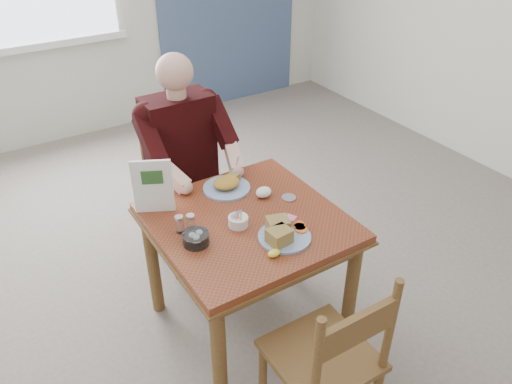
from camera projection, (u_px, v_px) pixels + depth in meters
floor at (248, 323)px, 2.90m from camera, size 6.00×6.00×0.00m
lemon_wedge at (274, 253)px, 2.24m from camera, size 0.07×0.06×0.03m
napkin at (264, 192)px, 2.64m from camera, size 0.09×0.08×0.06m
metal_dish at (289, 198)px, 2.64m from camera, size 0.10×0.10×0.01m
table at (247, 236)px, 2.55m from camera, size 0.92×0.92×0.75m
chair_far at (183, 191)px, 3.20m from camera, size 0.42×0.42×0.95m
chair_near at (328, 361)px, 2.09m from camera, size 0.43×0.43×0.95m
diner at (185, 151)px, 2.96m from camera, size 0.53×0.56×1.39m
near_plate at (282, 233)px, 2.34m from camera, size 0.28×0.27×0.08m
far_plate at (227, 185)px, 2.71m from camera, size 0.33×0.33×0.07m
caddy at (238, 221)px, 2.42m from camera, size 0.12×0.12×0.07m
shakers at (185, 223)px, 2.37m from camera, size 0.10×0.07×0.09m
creamer at (196, 238)px, 2.30m from camera, size 0.16×0.16×0.06m
menu at (153, 186)px, 2.46m from camera, size 0.18×0.10×0.29m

